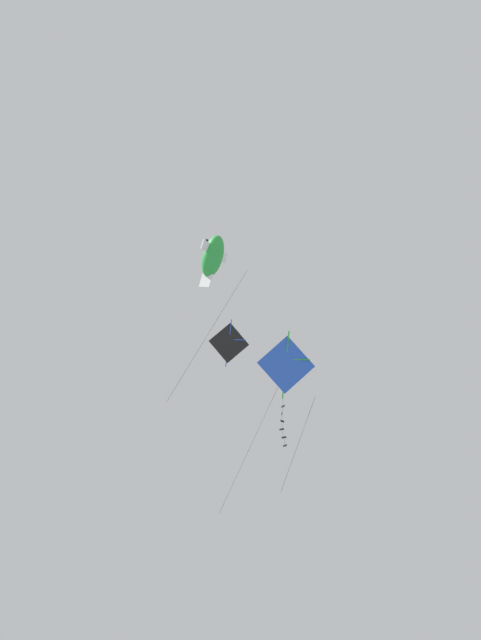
{
  "coord_description": "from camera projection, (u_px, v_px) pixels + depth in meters",
  "views": [
    {
      "loc": [
        18.01,
        29.58,
        4.61
      ],
      "look_at": [
        -2.43,
        -0.24,
        20.85
      ],
      "focal_mm": 56.62,
      "sensor_mm": 36.0,
      "label": 1
    }
  ],
  "objects": [
    {
      "name": "kite_diamond_near_right",
      "position": [
        229.0,
        344.0,
        43.28
      ],
      "size": [
        3.77,
        2.17,
        8.95
      ],
      "rotation": [
        0.32,
        0.0,
        2.96
      ],
      "color": "black"
    },
    {
      "name": "kite_fish_upper_right",
      "position": [
        213.0,
        256.0,
        40.21
      ],
      "size": [
        2.89,
        2.37,
        7.64
      ],
      "rotation": [
        0.32,
        0.0,
        3.47
      ],
      "color": "green"
    },
    {
      "name": "kite_diamond_highest",
      "position": [
        286.0,
        365.0,
        35.35
      ],
      "size": [
        1.86,
        0.99,
        5.92
      ],
      "rotation": [
        0.31,
        0.0,
        2.88
      ],
      "color": "blue"
    }
  ]
}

